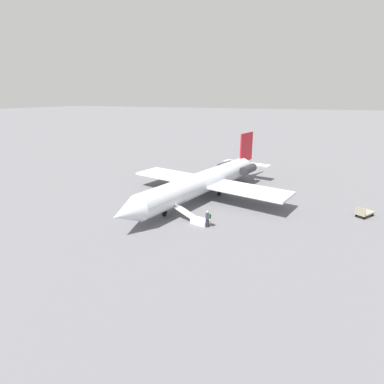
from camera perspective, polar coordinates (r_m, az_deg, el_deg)
The scene contains 5 objects.
ground_plane at distance 38.31m, azimuth 1.89°, elevation -1.25°, with size 600.00×600.00×0.00m, color slate.
airplane_main at distance 38.43m, azimuth 2.71°, elevation 2.16°, with size 28.79×21.95×7.18m.
boarding_stairs at distance 30.94m, azimuth 0.95°, elevation -5.24°, with size 1.87×4.14×1.76m.
passenger at distance 29.78m, azimuth 2.98°, elevation -4.92°, with size 0.40×0.56×1.74m.
luggage_cart at distance 37.40m, azimuth 29.98°, elevation -3.46°, with size 2.44×2.13×1.22m.
Camera 1 is at (33.86, 12.88, 12.47)m, focal length 28.00 mm.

